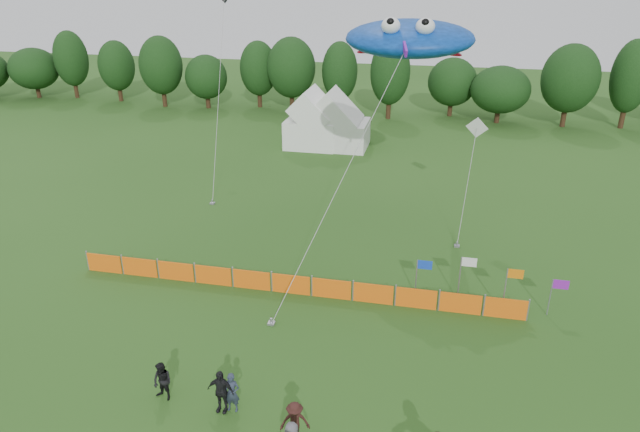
% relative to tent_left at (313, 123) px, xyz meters
% --- Properties ---
extents(ground, '(160.00, 160.00, 0.00)m').
position_rel_tent_left_xyz_m(ground, '(6.45, -32.74, -2.02)').
color(ground, '#234C16').
rests_on(ground, ground).
extents(treeline, '(104.57, 8.78, 8.36)m').
position_rel_tent_left_xyz_m(treeline, '(8.06, 12.18, 2.17)').
color(treeline, '#382314').
rests_on(treeline, ground).
extents(tent_left, '(4.53, 4.53, 4.00)m').
position_rel_tent_left_xyz_m(tent_left, '(0.00, 0.00, 0.00)').
color(tent_left, white).
rests_on(tent_left, ground).
extents(tent_right, '(5.36, 4.29, 3.78)m').
position_rel_tent_left_xyz_m(tent_right, '(2.16, 0.02, -0.11)').
color(tent_right, white).
rests_on(tent_right, ground).
extents(barrier_fence, '(21.90, 0.06, 1.00)m').
position_rel_tent_left_xyz_m(barrier_fence, '(4.54, -24.62, -1.52)').
color(barrier_fence, orange).
rests_on(barrier_fence, ground).
extents(flag_row, '(6.73, 0.75, 2.29)m').
position_rel_tent_left_xyz_m(flag_row, '(13.60, -23.76, -0.60)').
color(flag_row, gray).
rests_on(flag_row, ground).
extents(spectator_a, '(0.58, 0.39, 1.55)m').
position_rel_tent_left_xyz_m(spectator_a, '(4.57, -32.77, -1.24)').
color(spectator_a, '#272F41').
rests_on(spectator_a, ground).
extents(spectator_b, '(0.88, 0.77, 1.55)m').
position_rel_tent_left_xyz_m(spectator_b, '(1.90, -32.75, -1.24)').
color(spectator_b, black).
rests_on(spectator_b, ground).
extents(spectator_c, '(1.11, 0.82, 1.54)m').
position_rel_tent_left_xyz_m(spectator_c, '(7.11, -33.66, -1.25)').
color(spectator_c, black).
rests_on(spectator_c, ground).
extents(spectator_d, '(1.02, 0.47, 1.71)m').
position_rel_tent_left_xyz_m(spectator_d, '(4.19, -32.87, -1.16)').
color(spectator_d, black).
rests_on(spectator_d, ground).
extents(stingray_kite, '(8.36, 20.49, 12.36)m').
position_rel_tent_left_xyz_m(stingray_kite, '(8.99, -15.62, 9.08)').
color(stingray_kite, blue).
rests_on(stingray_kite, ground).
extents(small_kite_white, '(1.33, 3.37, 6.80)m').
position_rel_tent_left_xyz_m(small_kite_white, '(12.86, -15.46, 2.62)').
color(small_kite_white, silver).
rests_on(small_kite_white, ground).
extents(small_kite_dark, '(3.42, 12.19, 12.73)m').
position_rel_tent_left_xyz_m(small_kite_dark, '(-5.14, -8.14, 4.82)').
color(small_kite_dark, black).
rests_on(small_kite_dark, ground).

